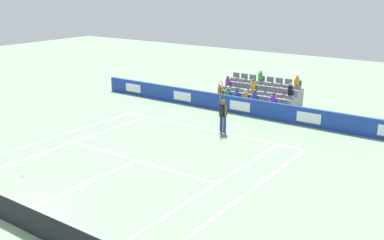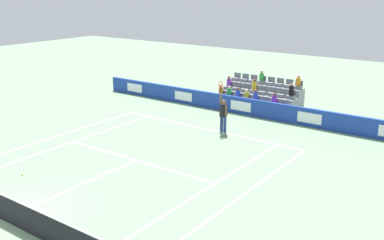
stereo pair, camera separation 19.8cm
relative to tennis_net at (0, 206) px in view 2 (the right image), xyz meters
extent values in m
plane|color=gray|center=(0.00, 0.00, -0.49)|extent=(80.00, 80.00, 0.00)
cube|color=white|center=(0.00, -11.89, -0.49)|extent=(10.97, 0.10, 0.01)
cube|color=white|center=(0.00, -6.40, -0.49)|extent=(8.23, 0.10, 0.01)
cube|color=white|center=(0.00, -3.20, -0.49)|extent=(0.10, 6.40, 0.01)
cube|color=white|center=(4.12, -5.95, -0.49)|extent=(0.10, 11.89, 0.01)
cube|color=white|center=(-4.12, -5.95, -0.49)|extent=(0.10, 11.89, 0.01)
cube|color=white|center=(5.49, -5.95, -0.49)|extent=(0.10, 11.89, 0.01)
cube|color=white|center=(-5.49, -5.95, -0.49)|extent=(0.10, 11.89, 0.01)
cube|color=white|center=(0.00, -11.79, -0.49)|extent=(0.10, 0.20, 0.01)
cube|color=#193899|center=(0.00, -15.56, 0.01)|extent=(21.16, 0.20, 1.00)
cube|color=white|center=(-4.23, -15.45, 0.01)|extent=(1.35, 0.01, 0.56)
cube|color=white|center=(0.00, -15.45, 0.01)|extent=(1.35, 0.01, 0.56)
cube|color=white|center=(4.23, -15.45, 0.01)|extent=(1.35, 0.01, 0.56)
cube|color=white|center=(8.46, -15.45, 0.01)|extent=(1.35, 0.01, 0.56)
cube|color=black|center=(0.00, 0.00, -0.03)|extent=(11.77, 0.02, 0.92)
cylinder|color=navy|center=(-1.18, -11.81, -0.04)|extent=(0.16, 0.16, 0.90)
cylinder|color=navy|center=(-0.94, -11.86, -0.04)|extent=(0.16, 0.16, 0.90)
cube|color=white|center=(-1.18, -11.81, -0.45)|extent=(0.17, 0.28, 0.08)
cube|color=white|center=(-0.94, -11.86, -0.45)|extent=(0.17, 0.28, 0.08)
cube|color=black|center=(-1.06, -11.84, 0.71)|extent=(0.29, 0.40, 0.60)
sphere|color=brown|center=(-1.06, -11.84, 1.17)|extent=(0.24, 0.24, 0.24)
cylinder|color=brown|center=(-0.84, -11.88, 1.32)|extent=(0.09, 0.09, 0.62)
cylinder|color=brown|center=(-1.26, -11.74, 0.73)|extent=(0.09, 0.09, 0.56)
cylinder|color=black|center=(-0.84, -11.88, 1.77)|extent=(0.04, 0.04, 0.28)
torus|color=red|center=(-0.84, -11.88, 2.05)|extent=(0.09, 0.31, 0.31)
sphere|color=#D1E533|center=(-0.84, -11.88, 2.33)|extent=(0.07, 0.07, 0.07)
cube|color=gray|center=(0.00, -16.64, -0.28)|extent=(4.96, 0.95, 0.42)
cube|color=slate|center=(-2.17, -16.64, 0.03)|extent=(0.48, 0.44, 0.20)
cube|color=slate|center=(-2.17, -16.84, 0.28)|extent=(0.48, 0.04, 0.30)
cube|color=slate|center=(-1.55, -16.64, 0.03)|extent=(0.48, 0.44, 0.20)
cube|color=slate|center=(-1.55, -16.84, 0.28)|extent=(0.48, 0.04, 0.30)
cube|color=slate|center=(-0.93, -16.64, 0.03)|extent=(0.48, 0.44, 0.20)
cube|color=slate|center=(-0.93, -16.84, 0.28)|extent=(0.48, 0.04, 0.30)
cube|color=slate|center=(-0.31, -16.64, 0.03)|extent=(0.48, 0.44, 0.20)
cube|color=slate|center=(-0.31, -16.84, 0.28)|extent=(0.48, 0.04, 0.30)
cube|color=slate|center=(0.31, -16.64, 0.03)|extent=(0.48, 0.44, 0.20)
cube|color=slate|center=(0.31, -16.84, 0.28)|extent=(0.48, 0.04, 0.30)
cube|color=slate|center=(0.93, -16.64, 0.03)|extent=(0.48, 0.44, 0.20)
cube|color=slate|center=(0.93, -16.84, 0.28)|extent=(0.48, 0.04, 0.30)
cube|color=slate|center=(1.55, -16.64, 0.03)|extent=(0.48, 0.44, 0.20)
cube|color=slate|center=(1.55, -16.84, 0.28)|extent=(0.48, 0.04, 0.30)
cube|color=slate|center=(2.17, -16.64, 0.03)|extent=(0.48, 0.44, 0.20)
cube|color=slate|center=(2.17, -16.84, 0.28)|extent=(0.48, 0.04, 0.30)
cube|color=gray|center=(0.00, -17.59, -0.07)|extent=(4.96, 0.95, 0.84)
cube|color=slate|center=(-2.17, -17.59, 0.45)|extent=(0.48, 0.44, 0.20)
cube|color=slate|center=(-2.17, -17.79, 0.70)|extent=(0.48, 0.04, 0.30)
cube|color=slate|center=(-1.55, -17.59, 0.45)|extent=(0.48, 0.44, 0.20)
cube|color=slate|center=(-1.55, -17.79, 0.70)|extent=(0.48, 0.04, 0.30)
cube|color=slate|center=(-0.93, -17.59, 0.45)|extent=(0.48, 0.44, 0.20)
cube|color=slate|center=(-0.93, -17.79, 0.70)|extent=(0.48, 0.04, 0.30)
cube|color=slate|center=(-0.31, -17.59, 0.45)|extent=(0.48, 0.44, 0.20)
cube|color=slate|center=(-0.31, -17.79, 0.70)|extent=(0.48, 0.04, 0.30)
cube|color=slate|center=(0.31, -17.59, 0.45)|extent=(0.48, 0.44, 0.20)
cube|color=slate|center=(0.31, -17.79, 0.70)|extent=(0.48, 0.04, 0.30)
cube|color=slate|center=(0.93, -17.59, 0.45)|extent=(0.48, 0.44, 0.20)
cube|color=slate|center=(0.93, -17.79, 0.70)|extent=(0.48, 0.04, 0.30)
cube|color=slate|center=(1.55, -17.59, 0.45)|extent=(0.48, 0.44, 0.20)
cube|color=slate|center=(1.55, -17.79, 0.70)|extent=(0.48, 0.04, 0.30)
cube|color=slate|center=(2.17, -17.59, 0.45)|extent=(0.48, 0.44, 0.20)
cube|color=slate|center=(2.17, -17.79, 0.70)|extent=(0.48, 0.04, 0.30)
cube|color=gray|center=(0.00, -18.54, 0.14)|extent=(4.96, 0.95, 1.26)
cube|color=slate|center=(-2.17, -18.54, 0.87)|extent=(0.48, 0.44, 0.20)
cube|color=slate|center=(-2.17, -18.74, 1.12)|extent=(0.48, 0.04, 0.30)
cube|color=slate|center=(-1.55, -18.54, 0.87)|extent=(0.48, 0.44, 0.20)
cube|color=slate|center=(-1.55, -18.74, 1.12)|extent=(0.48, 0.04, 0.30)
cube|color=slate|center=(-0.93, -18.54, 0.87)|extent=(0.48, 0.44, 0.20)
cube|color=slate|center=(-0.93, -18.74, 1.12)|extent=(0.48, 0.04, 0.30)
cube|color=slate|center=(-0.31, -18.54, 0.87)|extent=(0.48, 0.44, 0.20)
cube|color=slate|center=(-0.31, -18.74, 1.12)|extent=(0.48, 0.04, 0.30)
cube|color=slate|center=(0.31, -18.54, 0.87)|extent=(0.48, 0.44, 0.20)
cube|color=slate|center=(0.31, -18.74, 1.12)|extent=(0.48, 0.04, 0.30)
cube|color=slate|center=(0.93, -18.54, 0.87)|extent=(0.48, 0.44, 0.20)
cube|color=slate|center=(0.93, -18.74, 1.12)|extent=(0.48, 0.04, 0.30)
cube|color=slate|center=(1.55, -18.54, 0.87)|extent=(0.48, 0.44, 0.20)
cube|color=slate|center=(1.55, -18.74, 1.12)|extent=(0.48, 0.04, 0.30)
cube|color=slate|center=(2.17, -18.54, 0.87)|extent=(0.48, 0.44, 0.20)
cube|color=slate|center=(2.17, -18.74, 1.12)|extent=(0.48, 0.04, 0.30)
cylinder|color=purple|center=(2.17, -17.64, 0.78)|extent=(0.28, 0.28, 0.47)
sphere|color=brown|center=(2.17, -17.64, 1.12)|extent=(0.20, 0.20, 0.20)
cylinder|color=blue|center=(0.93, -16.69, 0.36)|extent=(0.28, 0.28, 0.47)
sphere|color=brown|center=(0.93, -16.69, 0.69)|extent=(0.20, 0.20, 0.20)
cylinder|color=green|center=(0.31, -18.59, 1.21)|extent=(0.28, 0.28, 0.48)
sphere|color=#D3A884|center=(0.31, -18.59, 1.55)|extent=(0.20, 0.20, 0.20)
cylinder|color=black|center=(-2.17, -17.64, 0.82)|extent=(0.28, 0.28, 0.54)
sphere|color=#9E7251|center=(-2.17, -17.64, 1.19)|extent=(0.20, 0.20, 0.20)
cylinder|color=green|center=(1.55, -16.69, 0.37)|extent=(0.28, 0.28, 0.49)
sphere|color=beige|center=(1.55, -16.69, 0.72)|extent=(0.20, 0.20, 0.20)
cylinder|color=blue|center=(-0.31, -16.69, 0.38)|extent=(0.28, 0.28, 0.50)
sphere|color=brown|center=(-0.31, -16.69, 0.73)|extent=(0.20, 0.20, 0.20)
cylinder|color=orange|center=(-2.17, -18.59, 1.20)|extent=(0.28, 0.28, 0.46)
sphere|color=#D3A884|center=(-2.17, -18.59, 1.53)|extent=(0.20, 0.20, 0.20)
cylinder|color=yellow|center=(0.31, -16.69, 0.35)|extent=(0.28, 0.28, 0.44)
sphere|color=beige|center=(0.31, -16.69, 0.66)|extent=(0.20, 0.20, 0.20)
cylinder|color=orange|center=(2.17, -16.69, 0.39)|extent=(0.28, 0.28, 0.52)
sphere|color=#D3A884|center=(2.17, -16.69, 0.75)|extent=(0.20, 0.20, 0.20)
cylinder|color=yellow|center=(0.31, -17.64, 0.80)|extent=(0.28, 0.28, 0.50)
sphere|color=brown|center=(0.31, -17.64, 1.14)|extent=(0.20, 0.20, 0.20)
cylinder|color=purple|center=(-1.55, -16.69, 0.37)|extent=(0.28, 0.28, 0.48)
sphere|color=brown|center=(-1.55, -16.69, 0.70)|extent=(0.20, 0.20, 0.20)
sphere|color=#D1E533|center=(2.57, -2.50, -0.46)|extent=(0.07, 0.07, 0.07)
camera|label=1|loc=(-12.60, 7.17, 6.84)|focal=42.32mm
camera|label=2|loc=(-12.76, 7.05, 6.84)|focal=42.32mm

